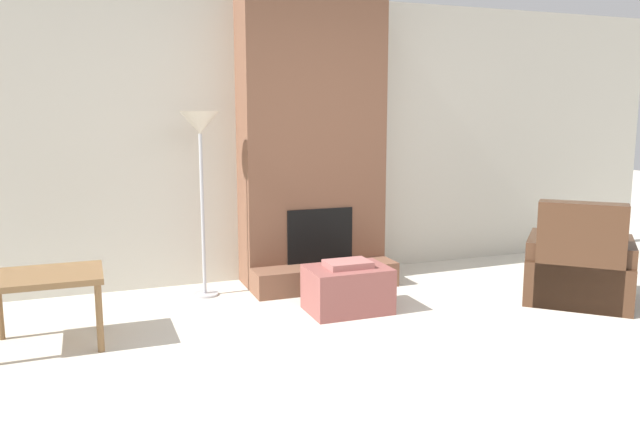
{
  "coord_description": "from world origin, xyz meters",
  "views": [
    {
      "loc": [
        -1.93,
        -2.84,
        1.55
      ],
      "look_at": [
        0.0,
        2.3,
        0.66
      ],
      "focal_mm": 35.0,
      "sensor_mm": 36.0,
      "label": 1
    }
  ],
  "objects_px": {
    "armchair": "(579,271)",
    "floor_lamp_left": "(200,135)",
    "side_table": "(46,283)",
    "ottoman": "(348,288)"
  },
  "relations": [
    {
      "from": "armchair",
      "to": "floor_lamp_left",
      "type": "relative_size",
      "value": 0.73
    },
    {
      "from": "side_table",
      "to": "armchair",
      "type": "bearing_deg",
      "value": -6.51
    },
    {
      "from": "side_table",
      "to": "ottoman",
      "type": "bearing_deg",
      "value": -0.84
    },
    {
      "from": "floor_lamp_left",
      "to": "ottoman",
      "type": "bearing_deg",
      "value": -40.46
    },
    {
      "from": "floor_lamp_left",
      "to": "side_table",
      "type": "bearing_deg",
      "value": -146.06
    },
    {
      "from": "ottoman",
      "to": "armchair",
      "type": "bearing_deg",
      "value": -12.83
    },
    {
      "from": "armchair",
      "to": "side_table",
      "type": "height_order",
      "value": "armchair"
    },
    {
      "from": "side_table",
      "to": "floor_lamp_left",
      "type": "relative_size",
      "value": 0.46
    },
    {
      "from": "side_table",
      "to": "floor_lamp_left",
      "type": "distance_m",
      "value": 1.71
    },
    {
      "from": "armchair",
      "to": "floor_lamp_left",
      "type": "bearing_deg",
      "value": 19.48
    }
  ]
}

